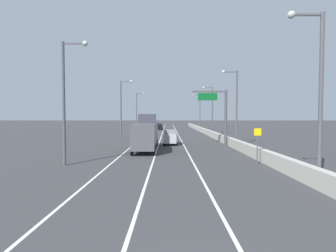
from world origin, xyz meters
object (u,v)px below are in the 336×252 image
(overhead_sign_gantry, at_px, (220,111))
(lamp_post_right_second, at_px, (235,103))
(lamp_post_right_fourth, at_px, (199,110))
(car_black_0, at_px, (159,127))
(lamp_post_left_near, at_px, (67,94))
(car_white_1, at_px, (148,127))
(speed_advisory_sign, at_px, (257,143))
(lamp_post_left_far, at_px, (137,109))
(car_silver_2, at_px, (170,137))
(box_truck, at_px, (146,133))
(lamp_post_left_mid, at_px, (122,106))
(lamp_post_right_near, at_px, (316,86))
(lamp_post_right_third, at_px, (211,107))

(overhead_sign_gantry, height_order, lamp_post_right_second, lamp_post_right_second)
(lamp_post_right_fourth, xyz_separation_m, car_black_0, (-11.31, 1.12, -4.85))
(lamp_post_left_near, height_order, car_black_0, lamp_post_left_near)
(lamp_post_right_second, xyz_separation_m, car_white_1, (-14.52, 39.54, -4.82))
(speed_advisory_sign, bearing_deg, car_black_0, 100.67)
(lamp_post_left_far, relative_size, car_white_1, 2.32)
(lamp_post_left_far, bearing_deg, overhead_sign_gantry, -65.55)
(lamp_post_right_fourth, relative_size, car_white_1, 2.32)
(lamp_post_left_near, relative_size, car_silver_2, 2.35)
(speed_advisory_sign, height_order, car_black_0, speed_advisory_sign)
(lamp_post_left_far, relative_size, car_black_0, 2.30)
(box_truck, bearing_deg, lamp_post_left_mid, 110.58)
(lamp_post_left_near, relative_size, car_black_0, 2.30)
(car_silver_2, bearing_deg, box_truck, -116.35)
(speed_advisory_sign, relative_size, box_truck, 0.30)
(speed_advisory_sign, bearing_deg, lamp_post_right_second, 83.96)
(lamp_post_left_far, xyz_separation_m, car_white_1, (2.31, 6.07, -4.82))
(lamp_post_right_near, relative_size, lamp_post_right_fourth, 1.00)
(lamp_post_right_second, height_order, box_truck, lamp_post_right_second)
(lamp_post_left_near, bearing_deg, lamp_post_right_near, -19.63)
(car_white_1, xyz_separation_m, box_truck, (3.08, -43.51, 0.99))
(lamp_post_right_fourth, height_order, car_black_0, lamp_post_right_fourth)
(overhead_sign_gantry, distance_m, speed_advisory_sign, 13.82)
(lamp_post_left_near, xyz_separation_m, car_white_1, (2.54, 53.16, -4.82))
(speed_advisory_sign, bearing_deg, overhead_sign_gantry, 91.88)
(lamp_post_right_fourth, height_order, car_white_1, lamp_post_right_fourth)
(lamp_post_right_second, distance_m, lamp_post_right_fourth, 39.24)
(lamp_post_left_mid, distance_m, lamp_post_left_far, 23.55)
(lamp_post_right_near, xyz_separation_m, lamp_post_right_fourth, (0.12, 58.86, 0.00))
(car_silver_2, bearing_deg, speed_advisory_sign, -64.21)
(lamp_post_right_near, bearing_deg, overhead_sign_gantry, 94.50)
(lamp_post_right_second, relative_size, lamp_post_left_mid, 1.00)
(lamp_post_right_third, height_order, lamp_post_right_fourth, same)
(speed_advisory_sign, distance_m, lamp_post_right_fourth, 52.44)
(overhead_sign_gantry, xyz_separation_m, lamp_post_left_mid, (-14.84, 9.47, 1.06))
(lamp_post_right_third, relative_size, lamp_post_right_fourth, 1.00)
(lamp_post_right_third, bearing_deg, lamp_post_right_second, -90.25)
(lamp_post_right_fourth, bearing_deg, lamp_post_right_third, -89.39)
(car_black_0, distance_m, car_silver_2, 38.62)
(car_black_0, bearing_deg, speed_advisory_sign, -79.33)
(overhead_sign_gantry, distance_m, car_black_0, 41.22)
(lamp_post_right_near, height_order, lamp_post_left_far, same)
(lamp_post_right_second, xyz_separation_m, lamp_post_left_mid, (-16.67, 9.92, 0.00))
(overhead_sign_gantry, xyz_separation_m, lamp_post_left_near, (-15.24, -14.08, 1.06))
(overhead_sign_gantry, bearing_deg, car_silver_2, 168.35)
(speed_advisory_sign, relative_size, lamp_post_left_mid, 0.30)
(car_white_1, bearing_deg, lamp_post_right_third, -53.75)
(speed_advisory_sign, distance_m, lamp_post_right_near, 7.80)
(box_truck, bearing_deg, car_silver_2, 63.65)
(lamp_post_right_third, height_order, lamp_post_left_mid, same)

